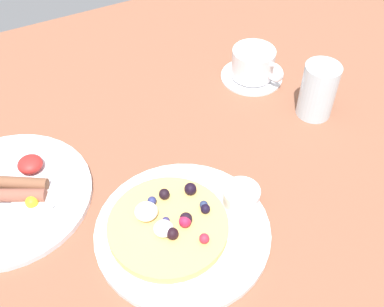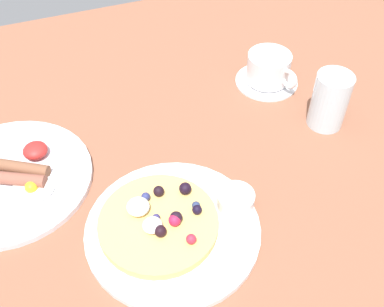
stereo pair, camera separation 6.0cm
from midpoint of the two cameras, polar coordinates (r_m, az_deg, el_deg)
ground_plane at (r=0.75m, az=0.11°, el=-5.36°), size 2.09×1.19×0.03m
pancake_plate at (r=0.69m, az=0.14°, el=-9.43°), size 0.26×0.26×0.01m
pancake_with_berries at (r=0.68m, az=-1.59°, el=-8.45°), size 0.17×0.17×0.03m
syrup_ramekin at (r=0.70m, az=7.79°, el=-5.74°), size 0.06×0.06×0.03m
breakfast_plate at (r=0.79m, az=-19.48°, el=-3.07°), size 0.26×0.26×0.01m
fried_breakfast at (r=0.78m, az=-17.60°, el=-2.14°), size 0.10×0.12×0.02m
coffee_saucer at (r=0.95m, az=10.90°, el=8.67°), size 0.12×0.12×0.01m
coffee_cup at (r=0.93m, az=11.25°, el=10.23°), size 0.08×0.11×0.06m
water_glass at (r=0.86m, az=18.44°, el=6.09°), size 0.06×0.06×0.10m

